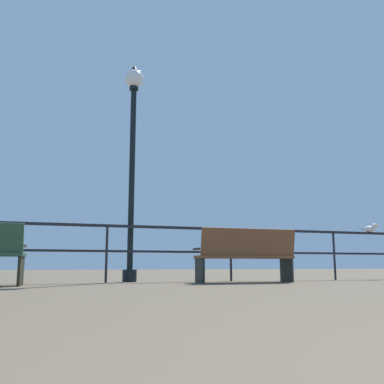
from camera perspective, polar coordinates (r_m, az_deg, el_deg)
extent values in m
cube|color=black|center=(7.87, -10.99, -4.35)|extent=(23.74, 0.05, 0.05)
cube|color=black|center=(7.84, -11.09, -7.58)|extent=(23.74, 0.04, 0.04)
cylinder|color=black|center=(7.84, -11.11, -7.95)|extent=(0.04, 0.04, 0.99)
cylinder|color=black|center=(8.51, 5.09, -8.19)|extent=(0.04, 0.04, 0.99)
cylinder|color=black|center=(9.72, 18.10, -7.92)|extent=(0.04, 0.04, 0.99)
cube|color=black|center=(7.02, -21.47, -9.49)|extent=(0.08, 0.45, 0.45)
cube|color=black|center=(7.23, -21.09, -6.57)|extent=(0.07, 0.35, 0.04)
cube|color=brown|center=(7.88, 6.85, -8.45)|extent=(1.76, 0.52, 0.05)
cube|color=brown|center=(7.69, 7.47, -6.58)|extent=(1.75, 0.19, 0.49)
cube|color=black|center=(8.26, 12.26, -9.88)|extent=(0.05, 0.42, 0.44)
cube|color=black|center=(8.42, 11.55, -7.44)|extent=(0.05, 0.33, 0.04)
cube|color=black|center=(7.58, 1.03, -10.14)|extent=(0.05, 0.42, 0.44)
cube|color=black|center=(7.76, 0.59, -7.46)|extent=(0.05, 0.33, 0.04)
cylinder|color=black|center=(8.14, -8.17, -10.78)|extent=(0.26, 0.26, 0.22)
cylinder|color=black|center=(8.31, -7.87, 1.99)|extent=(0.11, 0.11, 3.45)
cylinder|color=black|center=(8.82, -7.60, 13.24)|extent=(0.17, 0.17, 0.06)
sphere|color=white|center=(8.90, -7.57, 14.48)|extent=(0.36, 0.36, 0.36)
cone|color=black|center=(9.00, -7.54, 15.82)|extent=(0.13, 0.13, 0.10)
ellipsoid|color=white|center=(10.35, 22.16, -4.51)|extent=(0.24, 0.28, 0.13)
ellipsoid|color=gray|center=(10.35, 22.16, -4.40)|extent=(0.20, 0.25, 0.05)
sphere|color=white|center=(10.31, 22.71, -4.12)|extent=(0.11, 0.11, 0.11)
cone|color=gold|center=(10.29, 23.10, -4.08)|extent=(0.06, 0.06, 0.04)
cube|color=gray|center=(10.41, 21.48, -4.54)|extent=(0.09, 0.10, 0.02)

